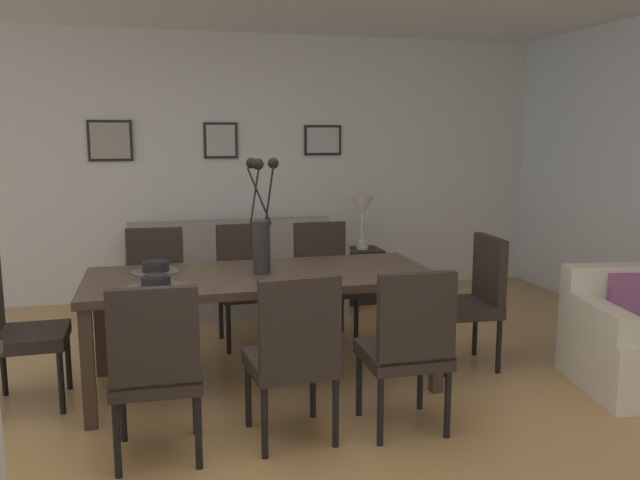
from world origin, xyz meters
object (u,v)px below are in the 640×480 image
Objects in this scene: dining_chair_far_right at (246,278)px; dining_chair_head_west at (13,324)px; dining_chair_near_right at (155,284)px; dining_chair_mid_left at (408,343)px; dining_chair_near_left at (156,364)px; framed_picture_center at (221,140)px; dining_chair_head_east at (473,295)px; centerpiece_vase at (261,230)px; bowl_near_left at (156,280)px; sofa at (236,279)px; framed_picture_left at (110,141)px; framed_picture_right at (323,140)px; dining_table at (262,284)px; bowl_near_right at (156,266)px; dining_chair_far_left at (294,350)px; side_table at (362,275)px; dining_chair_mid_right at (323,275)px; table_lamp at (362,211)px.

dining_chair_head_west is (-1.51, -0.89, 0.00)m from dining_chair_far_right.
dining_chair_near_right is 2.20m from dining_chair_mid_left.
framed_picture_center reaches higher than dining_chair_near_left.
centerpiece_vase is (-1.49, 0.02, 0.51)m from dining_chair_head_east.
bowl_near_left is at bearing -162.07° from centerpiece_vase.
sofa is at bearing -83.87° from framed_picture_center.
dining_chair_near_left is 1.00× the size of dining_chair_head_east.
framed_picture_left is 1.05× the size of framed_picture_right.
dining_chair_head_west is at bearing 179.24° from dining_chair_head_east.
dining_chair_mid_left reaches higher than sofa.
dining_chair_head_west reaches higher than dining_table.
dining_table is at bearing -66.87° from framed_picture_left.
bowl_near_right is at bearing 162.28° from centerpiece_vase.
framed_picture_center is (-0.64, 3.32, 1.05)m from dining_chair_mid_left.
dining_chair_mid_left is at bearing -54.29° from centerpiece_vase.
dining_chair_far_left is 1.00× the size of dining_chair_head_east.
bowl_near_right is at bearing -106.60° from framed_picture_center.
framed_picture_left is at bearing 96.25° from dining_chair_near_left.
dining_chair_far_left is 3.01m from side_table.
dining_chair_near_left is 2.33m from dining_chair_head_east.
dining_table is 2.39× the size of dining_chair_far_left.
centerpiece_vase reaches higher than bowl_near_right.
bowl_near_right is at bearing -153.66° from dining_chair_mid_right.
dining_table is 1.50m from dining_chair_head_west.
dining_chair_head_east is (2.16, -0.89, 0.00)m from dining_chair_near_right.
dining_table is 12.94× the size of bowl_near_right.
side_table is (1.95, 1.00, -0.25)m from dining_chair_near_right.
dining_chair_far_left is 3.60m from framed_picture_right.
bowl_near_right is 0.48× the size of framed_picture_center.
dining_table is 2.39× the size of dining_chair_mid_left.
dining_chair_far_right is 2.13m from framed_picture_left.
side_table is at bearing 55.39° from dining_table.
centerpiece_vase is at bearing 55.35° from dining_table.
dining_table is at bearing -113.12° from framed_picture_right.
framed_picture_left reaches higher than table_lamp.
side_table is (-0.21, 1.88, -0.25)m from dining_chair_head_east.
dining_chair_near_left and dining_chair_far_left have the same top height.
dining_chair_near_left is at bearing -125.42° from table_lamp.
framed_picture_left is 1.04m from framed_picture_center.
dining_table is 6.27× the size of framed_picture_center.
dining_chair_near_left is 2.18m from dining_chair_mid_right.
centerpiece_vase reaches higher than dining_chair_near_right.
dining_chair_mid_left is at bearing -63.15° from framed_picture_left.
framed_picture_right is at bearing -0.00° from framed_picture_center.
dining_chair_near_left is 2.39× the size of framed_picture_right.
dining_chair_mid_right is 1.00× the size of dining_chair_head_east.
dining_chair_mid_right is 1.18m from centerpiece_vase.
dining_chair_near_right is 1.00× the size of dining_chair_far_left.
dining_chair_mid_left is at bearing -70.88° from dining_chair_far_right.
dining_chair_near_right is 1.86m from dining_chair_far_left.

